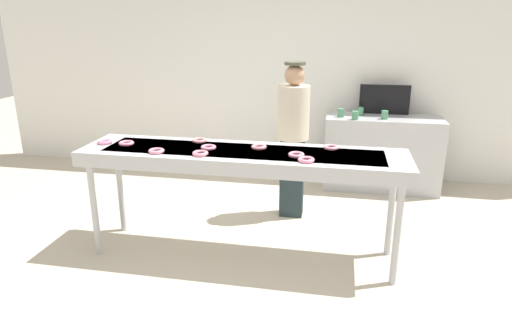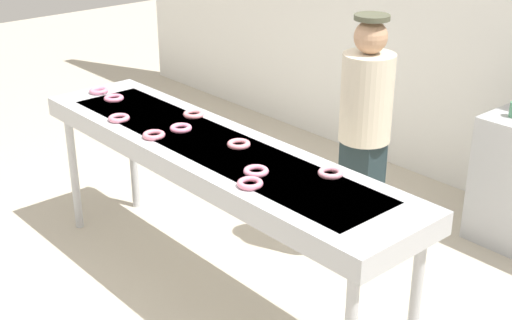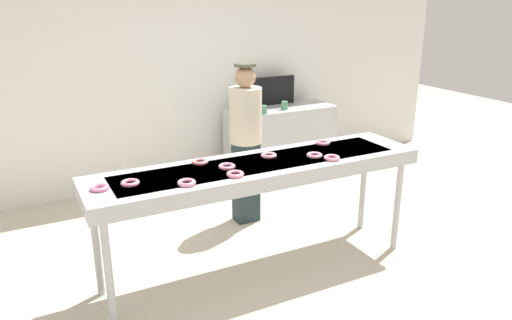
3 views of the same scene
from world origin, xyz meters
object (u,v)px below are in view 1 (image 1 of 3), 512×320
strawberry_donut_4 (296,155)px  strawberry_donut_9 (126,143)px  strawberry_donut_7 (306,160)px  strawberry_donut_8 (200,140)px  strawberry_donut_1 (259,147)px  strawberry_donut_0 (200,153)px  strawberry_donut_5 (156,151)px  paper_cup_3 (360,111)px  worker_baker (293,133)px  paper_cup_2 (385,115)px  strawberry_donut_2 (331,147)px  strawberry_donut_6 (105,142)px  prep_counter (381,153)px  menu_display (384,99)px  fryer_conveyor (242,159)px  paper_cup_0 (355,115)px  paper_cup_1 (341,113)px  strawberry_donut_3 (208,147)px

strawberry_donut_4 → strawberry_donut_9: size_ratio=1.00×
strawberry_donut_7 → strawberry_donut_8: bearing=158.2°
strawberry_donut_1 → strawberry_donut_4: size_ratio=1.00×
strawberry_donut_0 → strawberry_donut_5: size_ratio=1.00×
strawberry_donut_4 → strawberry_donut_7: 0.15m
paper_cup_3 → worker_baker: bearing=-123.0°
strawberry_donut_1 → strawberry_donut_8: same height
strawberry_donut_1 → paper_cup_2: strawberry_donut_1 is taller
strawberry_donut_2 → strawberry_donut_9: size_ratio=1.00×
strawberry_donut_0 → strawberry_donut_6: same height
strawberry_donut_4 → strawberry_donut_6: bearing=177.5°
strawberry_donut_8 → paper_cup_2: bearing=43.6°
strawberry_donut_5 → strawberry_donut_9: 0.39m
strawberry_donut_6 → prep_counter: bearing=37.4°
strawberry_donut_7 → worker_baker: (-0.22, 1.13, -0.08)m
strawberry_donut_1 → menu_display: bearing=60.2°
worker_baker → menu_display: (0.99, 1.22, 0.17)m
strawberry_donut_6 → menu_display: bearing=40.3°
strawberry_donut_2 → menu_display: size_ratio=0.22×
worker_baker → strawberry_donut_6: bearing=33.8°
fryer_conveyor → strawberry_donut_8: (-0.43, 0.19, 0.09)m
paper_cup_0 → paper_cup_1: (-0.16, 0.12, 0.00)m
strawberry_donut_8 → paper_cup_0: strawberry_donut_8 is taller
strawberry_donut_0 → menu_display: 2.85m
strawberry_donut_9 → strawberry_donut_0: bearing=-13.5°
strawberry_donut_7 → strawberry_donut_3: bearing=167.2°
strawberry_donut_0 → strawberry_donut_2: 1.10m
strawberry_donut_2 → strawberry_donut_7: bearing=-114.9°
prep_counter → paper_cup_3: 0.58m
strawberry_donut_2 → strawberry_donut_6: (-1.97, -0.19, 0.00)m
strawberry_donut_2 → worker_baker: 0.85m
strawberry_donut_4 → paper_cup_1: bearing=80.2°
strawberry_donut_1 → paper_cup_0: bearing=63.3°
fryer_conveyor → strawberry_donut_4: (0.46, -0.08, 0.09)m
strawberry_donut_7 → prep_counter: 2.33m
strawberry_donut_6 → strawberry_donut_7: (1.79, -0.19, 0.00)m
strawberry_donut_2 → strawberry_donut_1: bearing=-170.6°
strawberry_donut_7 → paper_cup_1: size_ratio=1.31×
strawberry_donut_3 → paper_cup_1: size_ratio=1.31×
strawberry_donut_2 → paper_cup_0: 1.58m
strawberry_donut_6 → menu_display: 3.34m
strawberry_donut_4 → strawberry_donut_9: 1.49m
strawberry_donut_4 → menu_display: bearing=69.2°
strawberry_donut_0 → menu_display: size_ratio=0.22×
strawberry_donut_8 → paper_cup_1: strawberry_donut_8 is taller
prep_counter → paper_cup_0: paper_cup_0 is taller
strawberry_donut_5 → paper_cup_2: strawberry_donut_5 is taller
strawberry_donut_5 → paper_cup_0: 2.54m
strawberry_donut_2 → strawberry_donut_3: (-1.02, -0.19, 0.00)m
strawberry_donut_1 → strawberry_donut_4: bearing=-26.7°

